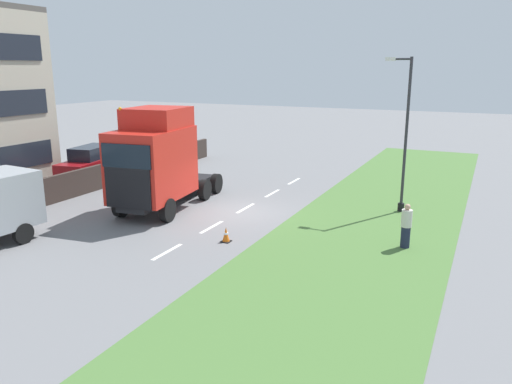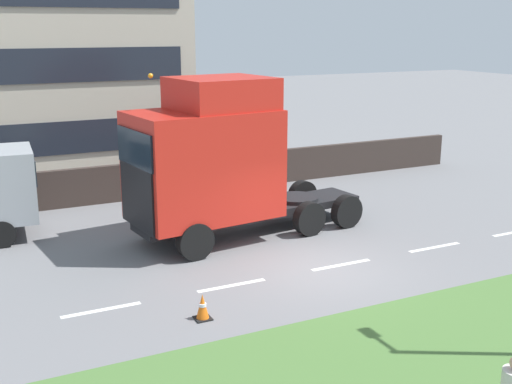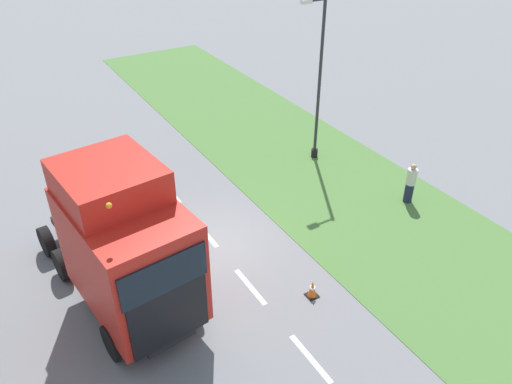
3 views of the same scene
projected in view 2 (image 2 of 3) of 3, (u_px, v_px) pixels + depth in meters
ground_plane at (319, 269)px, 16.80m from camera, size 120.00×120.00×0.00m
grass_verge at (493, 378)px, 11.58m from camera, size 7.00×44.00×0.01m
lane_markings at (341, 265)px, 17.10m from camera, size 0.16×14.60×0.00m
boundary_wall at (196, 175)px, 24.46m from camera, size 0.25×24.00×1.35m
building_block at (66, 56)px, 28.80m from camera, size 8.56×9.23×10.82m
lorry_cab at (212, 161)px, 18.50m from camera, size 3.39×7.63×4.92m
parked_car at (227, 154)px, 26.78m from camera, size 2.53×4.99×2.06m
traffic_cone_lead at (203, 307)px, 13.87m from camera, size 0.36×0.36×0.58m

